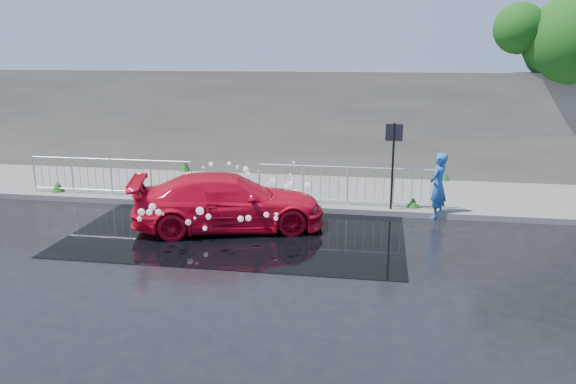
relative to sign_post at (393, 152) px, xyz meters
name	(u,v)px	position (x,y,z in m)	size (l,w,h in m)	color
ground	(208,244)	(-4.20, -3.10, -1.72)	(90.00, 90.00, 0.00)	black
pavement	(255,189)	(-4.20, 1.90, -1.65)	(30.00, 4.00, 0.15)	#5B5C58
curb	(240,206)	(-4.20, -0.10, -1.64)	(30.00, 0.25, 0.16)	#5B5C58
retaining_wall	(268,123)	(-4.20, 4.10, 0.18)	(30.00, 0.60, 3.50)	#535045
puddle	(240,231)	(-3.70, -2.10, -1.72)	(8.00, 5.00, 0.01)	black
sign_post	(393,152)	(0.00, 0.00, 0.00)	(0.45, 0.06, 2.50)	black
railing_left	(111,175)	(-8.20, 0.25, -0.99)	(5.05, 0.05, 1.10)	silver
railing_right	(347,185)	(-1.20, 0.25, -0.99)	(5.05, 0.05, 1.10)	silver
weeds	(238,184)	(-4.61, 1.40, -1.39)	(12.17, 3.93, 0.46)	#124412
water_spray	(231,193)	(-4.19, -1.08, -1.02)	(3.67, 5.70, 1.01)	white
red_car	(229,202)	(-4.02, -1.87, -1.04)	(1.92, 4.73, 1.37)	red
person	(438,186)	(1.20, -0.10, -0.84)	(0.64, 0.42, 1.76)	#235CAF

